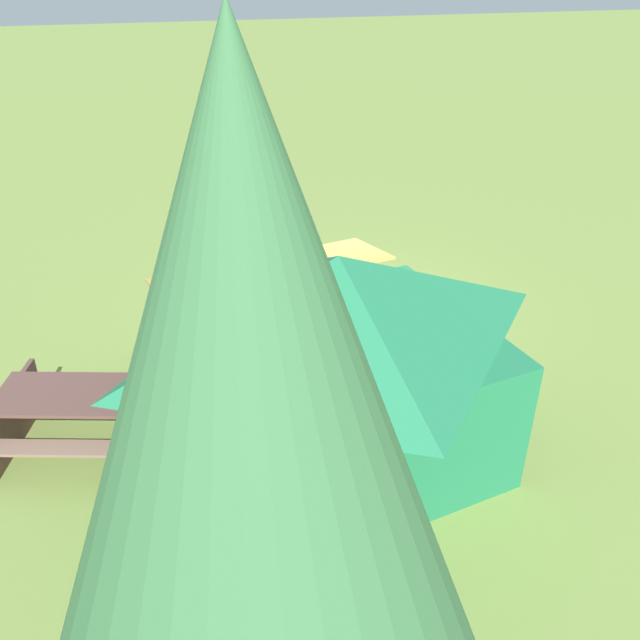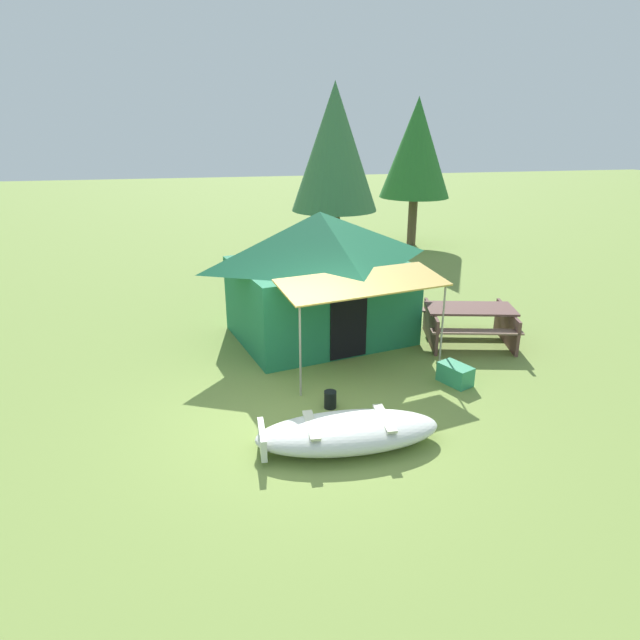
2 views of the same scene
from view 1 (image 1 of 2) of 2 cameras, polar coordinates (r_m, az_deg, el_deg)
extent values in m
plane|color=olive|center=(10.70, 1.90, -0.06)|extent=(80.00, 80.00, 0.00)
ellipsoid|color=silver|center=(11.43, -1.41, 3.26)|extent=(2.63, 1.08, 0.42)
ellipsoid|color=#4A4B47|center=(11.42, -1.41, 3.41)|extent=(2.42, 0.95, 0.15)
cube|color=beige|center=(11.29, -4.03, 3.78)|extent=(0.16, 0.77, 0.04)
cube|color=beige|center=(11.44, 1.16, 4.24)|extent=(0.16, 0.77, 0.04)
cube|color=silver|center=(11.66, 4.41, 3.85)|extent=(0.10, 0.65, 0.32)
cube|color=#20744A|center=(7.58, 1.39, -7.11)|extent=(3.82, 3.28, 1.62)
pyramid|color=#20744A|center=(6.86, 1.52, 1.63)|extent=(4.13, 3.54, 1.01)
cube|color=black|center=(8.63, -2.53, -2.98)|extent=(0.75, 0.20, 1.30)
cube|color=gold|center=(8.57, -4.10, 4.35)|extent=(3.16, 1.72, 0.19)
cylinder|color=gray|center=(9.07, -13.21, -1.38)|extent=(0.04, 0.04, 1.54)
cylinder|color=gray|center=(9.88, 2.65, 2.25)|extent=(0.04, 0.04, 1.54)
cube|color=brown|center=(8.36, -20.28, -5.94)|extent=(1.90, 1.23, 0.04)
cube|color=#816152|center=(8.05, -21.40, -10.10)|extent=(1.77, 0.66, 0.04)
cube|color=#816152|center=(8.99, -18.71, -4.86)|extent=(1.77, 0.66, 0.04)
cube|color=brown|center=(8.88, -24.58, -7.66)|extent=(0.42, 1.52, 0.71)
cube|color=brown|center=(8.34, -14.78, -8.23)|extent=(0.42, 1.52, 0.71)
cube|color=#308E5F|center=(9.99, -12.76, -2.15)|extent=(0.54, 0.67, 0.34)
cylinder|color=black|center=(10.52, -0.18, 0.27)|extent=(0.21, 0.21, 0.28)
camera|label=2|loc=(16.77, 0.05, 26.47)|focal=30.38mm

